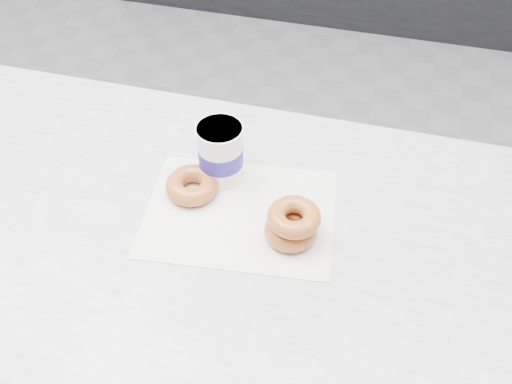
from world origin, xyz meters
TOP-DOWN VIEW (x-y plane):
  - ground at (0.00, 0.00)m, footprint 5.00×5.00m
  - counter at (0.00, -0.60)m, footprint 3.06×0.76m
  - wax_paper at (0.24, -0.54)m, footprint 0.37×0.30m
  - donut_single at (0.14, -0.51)m, footprint 0.13×0.13m
  - donut_stack at (0.34, -0.57)m, footprint 0.10×0.10m
  - coffee_cup at (0.18, -0.45)m, footprint 0.09×0.09m

SIDE VIEW (x-z plane):
  - ground at x=0.00m, z-range 0.00..0.00m
  - counter at x=0.00m, z-range 0.00..0.90m
  - wax_paper at x=0.24m, z-range 0.90..0.90m
  - donut_single at x=0.14m, z-range 0.90..0.94m
  - donut_stack at x=0.34m, z-range 0.90..0.97m
  - coffee_cup at x=0.18m, z-range 0.90..1.02m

